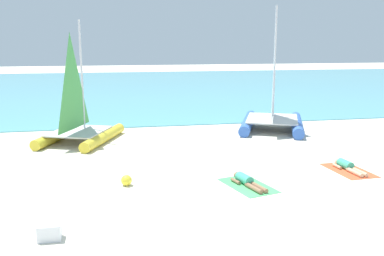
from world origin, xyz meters
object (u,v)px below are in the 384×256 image
(towel_right, at_px, (349,170))
(cooler_box, at_px, (50,232))
(sailboat_yellow, at_px, (79,124))
(beach_ball, at_px, (126,180))
(sunbather_right, at_px, (348,166))
(sunbather_left, at_px, (247,181))
(towel_left, at_px, (248,186))
(sailboat_blue, at_px, (273,112))

(towel_right, xyz_separation_m, cooler_box, (-9.33, -3.41, 0.17))
(sailboat_yellow, height_order, towel_right, sailboat_yellow)
(towel_right, bearing_deg, beach_ball, -179.25)
(sunbather_right, bearing_deg, towel_right, -90.00)
(sunbather_left, distance_m, cooler_box, 6.05)
(beach_ball, relative_size, cooler_box, 0.67)
(towel_left, distance_m, towel_right, 3.96)
(sunbather_right, xyz_separation_m, cooler_box, (-9.32, -3.48, 0.05))
(sailboat_blue, relative_size, towel_right, 3.18)
(sailboat_yellow, distance_m, towel_left, 8.82)
(towel_right, bearing_deg, sailboat_yellow, 146.54)
(sailboat_blue, bearing_deg, sunbather_left, -93.66)
(sailboat_yellow, bearing_deg, sunbather_right, -11.53)
(sunbather_left, distance_m, towel_right, 3.96)
(towel_left, bearing_deg, sunbather_left, 104.62)
(towel_right, relative_size, beach_ball, 5.71)
(sailboat_blue, bearing_deg, towel_left, -93.37)
(towel_left, height_order, towel_right, same)
(sailboat_blue, relative_size, sunbather_right, 3.85)
(cooler_box, bearing_deg, beach_ball, 61.09)
(sunbather_left, height_order, sunbather_right, same)
(cooler_box, bearing_deg, sunbather_left, 25.96)
(sailboat_blue, distance_m, towel_right, 7.06)
(beach_ball, bearing_deg, towel_right, 0.75)
(sailboat_yellow, xyz_separation_m, towel_left, (5.38, -6.94, -0.78))
(towel_left, height_order, beach_ball, beach_ball)
(towel_right, height_order, sunbather_right, sunbather_right)
(towel_left, xyz_separation_m, beach_ball, (-3.63, 0.73, 0.16))
(towel_right, bearing_deg, sunbather_right, 93.80)
(sailboat_yellow, height_order, sailboat_blue, sailboat_blue)
(sailboat_yellow, height_order, towel_left, sailboat_yellow)
(towel_left, bearing_deg, cooler_box, -154.66)
(sunbather_right, height_order, beach_ball, beach_ball)
(towel_right, height_order, beach_ball, beach_ball)
(sailboat_yellow, bearing_deg, beach_ball, -52.60)
(sailboat_blue, bearing_deg, sunbather_right, -67.12)
(towel_left, height_order, sunbather_left, sunbather_left)
(sunbather_left, relative_size, towel_right, 0.82)
(sailboat_blue, xyz_separation_m, towel_right, (0.00, -7.01, -0.89))
(sailboat_blue, xyz_separation_m, cooler_box, (-9.33, -10.42, -0.72))
(sailboat_blue, height_order, sunbather_left, sailboat_blue)
(sunbather_right, height_order, cooler_box, cooler_box)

